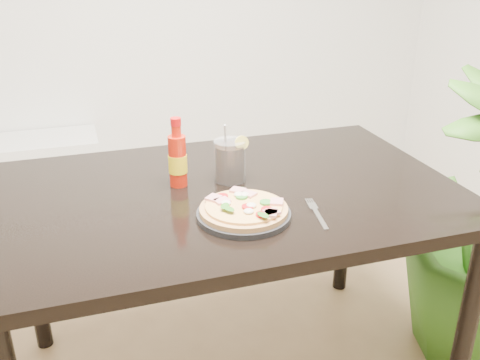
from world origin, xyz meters
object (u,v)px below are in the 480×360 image
object	(u,v)px
hot_sauce_bottle	(178,159)
cola_cup	(230,162)
plate	(244,215)
fork	(316,213)
pizza	(244,208)
dining_table	(228,213)

from	to	relation	value
hot_sauce_bottle	cola_cup	world-z (taller)	hot_sauce_bottle
plate	hot_sauce_bottle	distance (m)	0.31
cola_cup	fork	distance (m)	0.34
pizza	hot_sauce_bottle	size ratio (longest dim) A/B	1.11
dining_table	cola_cup	size ratio (longest dim) A/B	7.37
dining_table	hot_sauce_bottle	distance (m)	0.23
pizza	cola_cup	bearing A→B (deg)	81.75
cola_cup	hot_sauce_bottle	bearing A→B (deg)	176.69
dining_table	fork	size ratio (longest dim) A/B	7.44
hot_sauce_bottle	cola_cup	bearing A→B (deg)	-3.31
pizza	fork	size ratio (longest dim) A/B	1.28
fork	cola_cup	bearing A→B (deg)	128.20
dining_table	cola_cup	world-z (taller)	cola_cup
hot_sauce_bottle	fork	distance (m)	0.45
dining_table	pizza	bearing A→B (deg)	-93.37
pizza	plate	bearing A→B (deg)	-126.97
plate	pizza	size ratio (longest dim) A/B	1.07
plate	pizza	bearing A→B (deg)	53.03
plate	hot_sauce_bottle	size ratio (longest dim) A/B	1.19
hot_sauce_bottle	cola_cup	xyz separation A→B (m)	(0.16, -0.01, -0.02)
plate	fork	world-z (taller)	plate
fork	dining_table	bearing A→B (deg)	138.71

